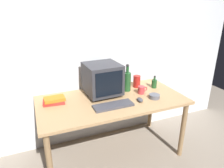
{
  "coord_description": "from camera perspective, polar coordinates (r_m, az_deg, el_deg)",
  "views": [
    {
      "loc": [
        -0.78,
        -1.91,
        1.71
      ],
      "look_at": [
        0.0,
        0.0,
        0.91
      ],
      "focal_mm": 32.67,
      "sensor_mm": 36.0,
      "label": 1
    }
  ],
  "objects": [
    {
      "name": "keyboard",
      "position": [
        2.11,
        0.37,
        -6.02
      ],
      "size": [
        0.42,
        0.16,
        0.02
      ],
      "primitive_type": "cube",
      "rotation": [
        0.0,
        0.0,
        0.02
      ],
      "color": "#3F3F47",
      "rests_on": "desk"
    },
    {
      "name": "back_wall",
      "position": [
        2.54,
        -4.04,
        10.64
      ],
      "size": [
        4.0,
        0.08,
        2.5
      ],
      "primitive_type": "cube",
      "color": "silver",
      "rests_on": "ground"
    },
    {
      "name": "bottle_tall",
      "position": [
        2.46,
        4.26,
        0.88
      ],
      "size": [
        0.09,
        0.09,
        0.34
      ],
      "color": "#1E4C23",
      "rests_on": "desk"
    },
    {
      "name": "crt_monitor",
      "position": [
        2.32,
        -2.71,
        1.39
      ],
      "size": [
        0.4,
        0.41,
        0.37
      ],
      "color": "#333338",
      "rests_on": "desk"
    },
    {
      "name": "ground_plane",
      "position": [
        2.68,
        0.0,
        -18.55
      ],
      "size": [
        6.0,
        6.0,
        0.0
      ],
      "primitive_type": "plane",
      "color": "gray"
    },
    {
      "name": "computer_mouse",
      "position": [
        2.24,
        7.82,
        -4.38
      ],
      "size": [
        0.07,
        0.11,
        0.04
      ],
      "primitive_type": "ellipsoid",
      "rotation": [
        0.0,
        0.0,
        -0.13
      ],
      "color": "#3F3F47",
      "rests_on": "desk"
    },
    {
      "name": "desk",
      "position": [
        2.32,
        0.0,
        -6.05
      ],
      "size": [
        1.62,
        0.81,
        0.73
      ],
      "color": "tan",
      "rests_on": "ground"
    },
    {
      "name": "mug",
      "position": [
        2.43,
        8.25,
        -1.63
      ],
      "size": [
        0.12,
        0.08,
        0.09
      ],
      "color": "#CC383D",
      "rests_on": "desk"
    },
    {
      "name": "metal_canister",
      "position": [
        2.61,
        6.93,
        0.73
      ],
      "size": [
        0.09,
        0.09,
        0.15
      ],
      "primitive_type": "cylinder",
      "color": "#A51E19",
      "rests_on": "desk"
    },
    {
      "name": "book_stack",
      "position": [
        2.25,
        -15.88,
        -4.47
      ],
      "size": [
        0.23,
        0.15,
        0.07
      ],
      "color": "red",
      "rests_on": "desk"
    },
    {
      "name": "bottle_short",
      "position": [
        2.63,
        11.73,
        0.21
      ],
      "size": [
        0.07,
        0.07,
        0.16
      ],
      "color": "#1E4C23",
      "rests_on": "desk"
    },
    {
      "name": "cd_spindle",
      "position": [
        2.34,
        11.75,
        -3.4
      ],
      "size": [
        0.12,
        0.12,
        0.04
      ],
      "primitive_type": "cylinder",
      "color": "#595B66",
      "rests_on": "desk"
    }
  ]
}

